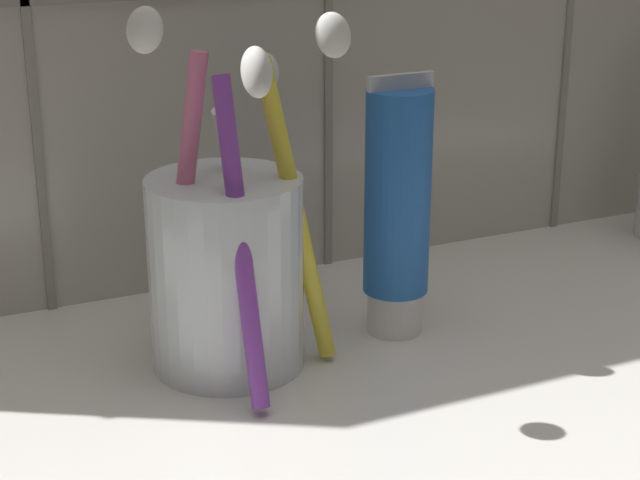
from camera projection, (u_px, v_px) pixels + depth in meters
The scene contains 3 objects.
sink_counter at pixel (418, 380), 56.37cm from camera, with size 71.38×31.44×2.00cm, color silver.
toothbrush_cup at pixel (228, 264), 54.17cm from camera, with size 10.77×12.94×18.71cm.
toothpaste_tube at pixel (397, 208), 57.48cm from camera, with size 3.77×3.59×14.47cm.
Camera 1 is at (-25.73, -43.80, 27.05)cm, focal length 60.00 mm.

